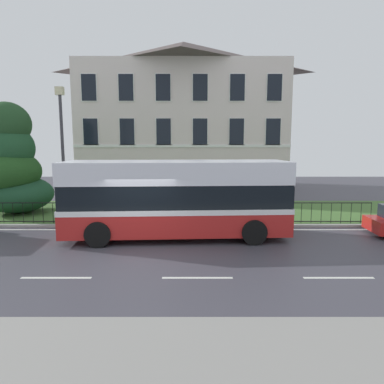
{
  "coord_description": "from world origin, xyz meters",
  "views": [
    {
      "loc": [
        1.85,
        -10.98,
        3.76
      ],
      "look_at": [
        1.82,
        4.7,
        1.53
      ],
      "focal_mm": 31.86,
      "sensor_mm": 36.0,
      "label": 1
    }
  ],
  "objects_px": {
    "single_decker_bus": "(177,198)",
    "litter_bin": "(175,209)",
    "georgian_townhouse": "(184,116)",
    "street_lamp_post": "(63,145)",
    "evergreen_tree": "(11,167)"
  },
  "relations": [
    {
      "from": "single_decker_bus",
      "to": "litter_bin",
      "type": "relative_size",
      "value": 7.71
    },
    {
      "from": "georgian_townhouse",
      "to": "street_lamp_post",
      "type": "distance_m",
      "value": 13.83
    },
    {
      "from": "street_lamp_post",
      "to": "litter_bin",
      "type": "bearing_deg",
      "value": 0.03
    },
    {
      "from": "evergreen_tree",
      "to": "street_lamp_post",
      "type": "distance_m",
      "value": 4.01
    },
    {
      "from": "single_decker_bus",
      "to": "georgian_townhouse",
      "type": "bearing_deg",
      "value": 87.17
    },
    {
      "from": "georgian_townhouse",
      "to": "evergreen_tree",
      "type": "xyz_separation_m",
      "value": [
        -8.75,
        -10.81,
        -3.44
      ]
    },
    {
      "from": "evergreen_tree",
      "to": "georgian_townhouse",
      "type": "bearing_deg",
      "value": 51.0
    },
    {
      "from": "georgian_townhouse",
      "to": "street_lamp_post",
      "type": "xyz_separation_m",
      "value": [
        -5.33,
        -12.55,
        -2.3
      ]
    },
    {
      "from": "evergreen_tree",
      "to": "single_decker_bus",
      "type": "height_order",
      "value": "evergreen_tree"
    },
    {
      "from": "georgian_townhouse",
      "to": "street_lamp_post",
      "type": "bearing_deg",
      "value": -113.0
    },
    {
      "from": "evergreen_tree",
      "to": "single_decker_bus",
      "type": "relative_size",
      "value": 0.64
    },
    {
      "from": "georgian_townhouse",
      "to": "street_lamp_post",
      "type": "height_order",
      "value": "georgian_townhouse"
    },
    {
      "from": "georgian_townhouse",
      "to": "single_decker_bus",
      "type": "distance_m",
      "value": 15.68
    },
    {
      "from": "georgian_townhouse",
      "to": "evergreen_tree",
      "type": "distance_m",
      "value": 14.32
    },
    {
      "from": "litter_bin",
      "to": "georgian_townhouse",
      "type": "bearing_deg",
      "value": 89.37
    }
  ]
}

